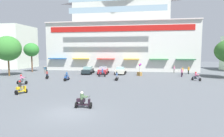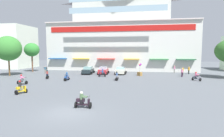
{
  "view_description": "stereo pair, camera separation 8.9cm",
  "coord_description": "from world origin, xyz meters",
  "px_view_note": "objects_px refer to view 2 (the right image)",
  "views": [
    {
      "loc": [
        5.51,
        -13.39,
        4.9
      ],
      "look_at": [
        1.28,
        12.49,
        2.37
      ],
      "focal_mm": 29.13,
      "sensor_mm": 36.0,
      "label": 1
    },
    {
      "loc": [
        5.59,
        -13.37,
        4.9
      ],
      "look_at": [
        1.28,
        12.49,
        2.37
      ],
      "focal_mm": 29.13,
      "sensor_mm": 36.0,
      "label": 2
    }
  ],
  "objects_px": {
    "parked_car_1": "(103,70)",
    "balloon_vendor_cart": "(140,72)",
    "scooter_rider_4": "(117,77)",
    "pedestrian_2": "(182,72)",
    "pedestrian_0": "(45,69)",
    "scooter_rider_2": "(102,73)",
    "plaza_tree_2": "(32,50)",
    "parked_car_2": "(121,70)",
    "scooter_rider_7": "(22,80)",
    "pedestrian_1": "(183,71)",
    "scooter_rider_1": "(21,88)",
    "scooter_rider_3": "(83,101)",
    "scooter_rider_5": "(196,77)",
    "scooter_rider_8": "(67,77)",
    "parked_car_0": "(88,70)",
    "pedestrian_4": "(189,70)",
    "plaza_tree_0": "(8,48)",
    "pedestrian_3": "(174,69)",
    "scooter_rider_6": "(47,75)"
  },
  "relations": [
    {
      "from": "scooter_rider_6",
      "to": "scooter_rider_2",
      "type": "bearing_deg",
      "value": 23.76
    },
    {
      "from": "scooter_rider_7",
      "to": "pedestrian_1",
      "type": "height_order",
      "value": "pedestrian_1"
    },
    {
      "from": "scooter_rider_5",
      "to": "scooter_rider_8",
      "type": "distance_m",
      "value": 21.47
    },
    {
      "from": "parked_car_2",
      "to": "scooter_rider_7",
      "type": "bearing_deg",
      "value": -132.67
    },
    {
      "from": "scooter_rider_2",
      "to": "pedestrian_2",
      "type": "relative_size",
      "value": 0.91
    },
    {
      "from": "plaza_tree_2",
      "to": "scooter_rider_2",
      "type": "bearing_deg",
      "value": -16.11
    },
    {
      "from": "scooter_rider_8",
      "to": "pedestrian_1",
      "type": "height_order",
      "value": "pedestrian_1"
    },
    {
      "from": "scooter_rider_1",
      "to": "parked_car_1",
      "type": "bearing_deg",
      "value": 73.64
    },
    {
      "from": "scooter_rider_4",
      "to": "scooter_rider_5",
      "type": "relative_size",
      "value": 1.02
    },
    {
      "from": "scooter_rider_8",
      "to": "pedestrian_4",
      "type": "bearing_deg",
      "value": 29.45
    },
    {
      "from": "scooter_rider_2",
      "to": "pedestrian_2",
      "type": "xyz_separation_m",
      "value": [
        15.0,
        2.15,
        0.32
      ]
    },
    {
      "from": "scooter_rider_4",
      "to": "pedestrian_4",
      "type": "relative_size",
      "value": 0.93
    },
    {
      "from": "pedestrian_4",
      "to": "parked_car_1",
      "type": "bearing_deg",
      "value": -170.02
    },
    {
      "from": "plaza_tree_0",
      "to": "scooter_rider_7",
      "type": "height_order",
      "value": "plaza_tree_0"
    },
    {
      "from": "pedestrian_0",
      "to": "balloon_vendor_cart",
      "type": "distance_m",
      "value": 20.5
    },
    {
      "from": "scooter_rider_4",
      "to": "pedestrian_2",
      "type": "distance_m",
      "value": 13.08
    },
    {
      "from": "plaza_tree_0",
      "to": "scooter_rider_4",
      "type": "distance_m",
      "value": 22.29
    },
    {
      "from": "plaza_tree_0",
      "to": "pedestrian_3",
      "type": "xyz_separation_m",
      "value": [
        32.98,
        10.27,
        -4.41
      ]
    },
    {
      "from": "pedestrian_1",
      "to": "pedestrian_4",
      "type": "height_order",
      "value": "pedestrian_1"
    },
    {
      "from": "scooter_rider_2",
      "to": "parked_car_1",
      "type": "bearing_deg",
      "value": 98.86
    },
    {
      "from": "scooter_rider_1",
      "to": "pedestrian_0",
      "type": "distance_m",
      "value": 19.49
    },
    {
      "from": "scooter_rider_4",
      "to": "balloon_vendor_cart",
      "type": "bearing_deg",
      "value": 59.27
    },
    {
      "from": "scooter_rider_1",
      "to": "scooter_rider_8",
      "type": "distance_m",
      "value": 9.75
    },
    {
      "from": "plaza_tree_2",
      "to": "parked_car_0",
      "type": "bearing_deg",
      "value": -5.11
    },
    {
      "from": "parked_car_0",
      "to": "scooter_rider_3",
      "type": "relative_size",
      "value": 3.03
    },
    {
      "from": "scooter_rider_1",
      "to": "scooter_rider_5",
      "type": "relative_size",
      "value": 1.06
    },
    {
      "from": "plaza_tree_0",
      "to": "scooter_rider_5",
      "type": "xyz_separation_m",
      "value": [
        34.73,
        -0.2,
        -4.79
      ]
    },
    {
      "from": "scooter_rider_2",
      "to": "pedestrian_0",
      "type": "bearing_deg",
      "value": 167.81
    },
    {
      "from": "scooter_rider_2",
      "to": "scooter_rider_4",
      "type": "bearing_deg",
      "value": -48.57
    },
    {
      "from": "parked_car_0",
      "to": "scooter_rider_1",
      "type": "distance_m",
      "value": 19.25
    },
    {
      "from": "scooter_rider_7",
      "to": "parked_car_2",
      "type": "bearing_deg",
      "value": 47.33
    },
    {
      "from": "scooter_rider_1",
      "to": "pedestrian_0",
      "type": "bearing_deg",
      "value": 111.85
    },
    {
      "from": "scooter_rider_3",
      "to": "scooter_rider_5",
      "type": "height_order",
      "value": "scooter_rider_5"
    },
    {
      "from": "parked_car_1",
      "to": "balloon_vendor_cart",
      "type": "xyz_separation_m",
      "value": [
        7.67,
        -1.36,
        0.04
      ]
    },
    {
      "from": "parked_car_2",
      "to": "balloon_vendor_cart",
      "type": "height_order",
      "value": "balloon_vendor_cart"
    },
    {
      "from": "scooter_rider_4",
      "to": "pedestrian_4",
      "type": "xyz_separation_m",
      "value": [
        14.0,
        10.77,
        0.29
      ]
    },
    {
      "from": "scooter_rider_7",
      "to": "scooter_rider_4",
      "type": "bearing_deg",
      "value": 23.79
    },
    {
      "from": "plaza_tree_2",
      "to": "parked_car_2",
      "type": "height_order",
      "value": "plaza_tree_2"
    },
    {
      "from": "scooter_rider_2",
      "to": "scooter_rider_8",
      "type": "bearing_deg",
      "value": -130.92
    },
    {
      "from": "plaza_tree_2",
      "to": "parked_car_1",
      "type": "distance_m",
      "value": 17.95
    },
    {
      "from": "parked_car_0",
      "to": "pedestrian_3",
      "type": "bearing_deg",
      "value": 13.43
    },
    {
      "from": "parked_car_1",
      "to": "scooter_rider_3",
      "type": "xyz_separation_m",
      "value": [
        3.11,
        -22.84,
        -0.2
      ]
    },
    {
      "from": "pedestrian_2",
      "to": "pedestrian_4",
      "type": "height_order",
      "value": "pedestrian_2"
    },
    {
      "from": "pedestrian_2",
      "to": "balloon_vendor_cart",
      "type": "relative_size",
      "value": 0.67
    },
    {
      "from": "scooter_rider_4",
      "to": "pedestrian_1",
      "type": "relative_size",
      "value": 0.89
    },
    {
      "from": "scooter_rider_8",
      "to": "pedestrian_2",
      "type": "relative_size",
      "value": 0.87
    },
    {
      "from": "parked_car_0",
      "to": "balloon_vendor_cart",
      "type": "xyz_separation_m",
      "value": [
        11.05,
        -1.48,
        0.05
      ]
    },
    {
      "from": "scooter_rider_2",
      "to": "scooter_rider_5",
      "type": "distance_m",
      "value": 16.53
    },
    {
      "from": "scooter_rider_5",
      "to": "balloon_vendor_cart",
      "type": "bearing_deg",
      "value": 154.05
    },
    {
      "from": "parked_car_2",
      "to": "scooter_rider_2",
      "type": "xyz_separation_m",
      "value": [
        -3.04,
        -4.45,
        -0.16
      ]
    }
  ]
}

